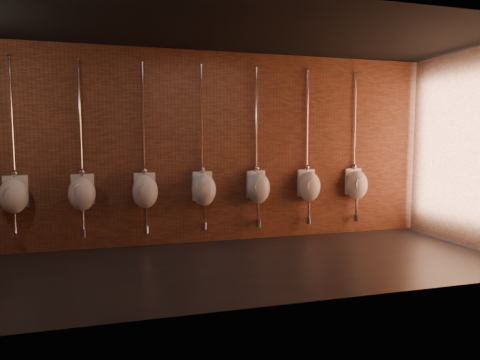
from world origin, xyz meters
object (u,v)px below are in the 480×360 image
object	(u,v)px
urinal_1	(82,193)
urinal_2	(145,191)
urinal_4	(258,187)
urinal_3	(204,189)
urinal_0	(14,195)
urinal_6	(356,184)
urinal_5	(309,186)

from	to	relation	value
urinal_1	urinal_2	bearing A→B (deg)	0.00
urinal_2	urinal_4	bearing A→B (deg)	0.00
urinal_3	urinal_4	distance (m)	0.95
urinal_0	urinal_6	distance (m)	5.70
urinal_3	urinal_5	xyz separation A→B (m)	(1.90, 0.00, 0.00)
urinal_5	urinal_6	size ratio (longest dim) A/B	1.00
urinal_0	urinal_6	world-z (taller)	same
urinal_3	urinal_2	bearing A→B (deg)	180.00
urinal_6	urinal_5	bearing A→B (deg)	180.00
urinal_5	urinal_0	bearing A→B (deg)	180.00
urinal_1	urinal_3	size ratio (longest dim) A/B	1.00
urinal_2	urinal_6	bearing A→B (deg)	0.00
urinal_2	urinal_6	size ratio (longest dim) A/B	1.00
urinal_0	urinal_1	size ratio (longest dim) A/B	1.00
urinal_6	urinal_3	bearing A→B (deg)	180.00
urinal_2	urinal_5	distance (m)	2.85
urinal_0	urinal_3	bearing A→B (deg)	0.00
urinal_0	urinal_5	xyz separation A→B (m)	(4.75, 0.00, 0.00)
urinal_2	urinal_4	distance (m)	1.90
urinal_2	urinal_3	size ratio (longest dim) A/B	1.00
urinal_1	urinal_3	xyz separation A→B (m)	(1.90, 0.00, 0.00)
urinal_3	urinal_0	bearing A→B (deg)	180.00
urinal_2	urinal_5	bearing A→B (deg)	0.00
urinal_2	urinal_3	distance (m)	0.95
urinal_3	urinal_4	world-z (taller)	same
urinal_1	urinal_6	xyz separation A→B (m)	(4.75, 0.00, 0.00)
urinal_0	urinal_4	xyz separation A→B (m)	(3.80, 0.00, 0.00)
urinal_2	urinal_4	world-z (taller)	same
urinal_0	urinal_3	world-z (taller)	same
urinal_0	urinal_3	xyz separation A→B (m)	(2.85, 0.00, 0.00)
urinal_0	urinal_3	distance (m)	2.85
urinal_6	urinal_0	bearing A→B (deg)	180.00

